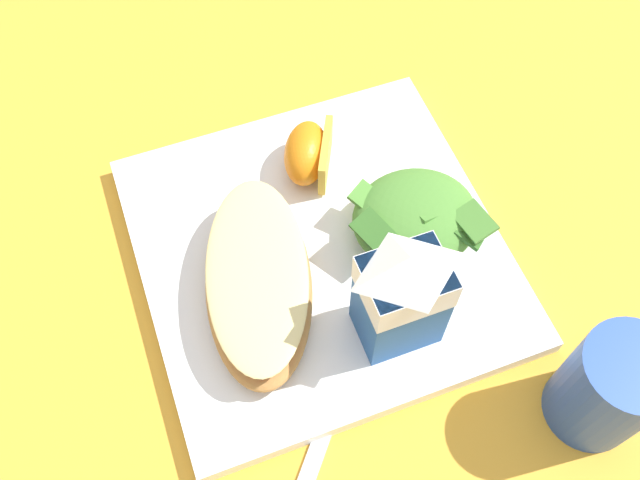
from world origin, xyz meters
The scene contains 7 objects.
ground centered at (0.00, 0.00, 0.00)m, with size 3.00×3.00×0.00m, color gold.
white_plate centered at (0.00, 0.00, 0.01)m, with size 0.28×0.28×0.02m, color white.
cheesy_pizza_bread centered at (0.06, 0.02, 0.03)m, with size 0.12×0.18×0.04m.
green_salad_pile centered at (-0.07, 0.01, 0.04)m, with size 0.11×0.09×0.04m.
milk_carton centered at (-0.03, 0.08, 0.08)m, with size 0.06×0.05×0.11m.
orange_wedge_front centered at (-0.02, -0.08, 0.04)m, with size 0.06×0.07×0.04m.
drinking_blue_cup centered at (-0.14, 0.19, 0.05)m, with size 0.06×0.06×0.09m, color #284CA3.
Camera 1 is at (0.10, 0.26, 0.50)m, focal length 39.38 mm.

